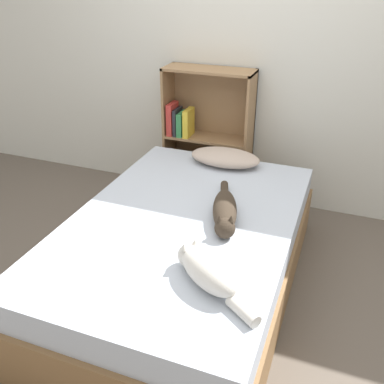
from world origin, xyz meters
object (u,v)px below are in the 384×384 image
(pillow, at_px, (225,157))
(cat_light, at_px, (207,270))
(bed, at_px, (183,254))
(bookshelf, at_px, (206,134))
(cat_dark, at_px, (225,212))

(pillow, distance_m, cat_light, 1.32)
(bed, distance_m, bookshelf, 1.27)
(bed, xyz_separation_m, cat_dark, (0.23, 0.07, 0.31))
(cat_light, relative_size, cat_dark, 0.78)
(pillow, bearing_deg, bed, -90.54)
(cat_dark, distance_m, bookshelf, 1.24)
(bookshelf, bearing_deg, cat_light, -70.70)
(bed, relative_size, pillow, 3.82)
(cat_light, bearing_deg, cat_dark, -46.33)
(cat_light, xyz_separation_m, cat_dark, (-0.08, 0.55, -0.01))
(cat_light, distance_m, bookshelf, 1.78)
(pillow, bearing_deg, cat_light, -76.68)
(cat_dark, height_order, bookshelf, bookshelf)
(pillow, xyz_separation_m, cat_dark, (0.22, -0.74, 0.00))
(cat_dark, relative_size, bookshelf, 0.56)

